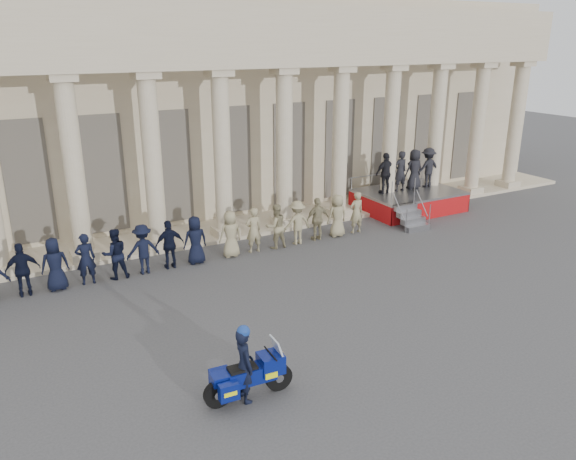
% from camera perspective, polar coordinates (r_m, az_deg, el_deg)
% --- Properties ---
extents(ground, '(90.00, 90.00, 0.00)m').
position_cam_1_polar(ground, '(14.73, 1.14, -10.89)').
color(ground, '#3F3F41').
rests_on(ground, ground).
extents(building, '(40.00, 12.50, 9.00)m').
position_cam_1_polar(building, '(26.74, -15.11, 12.27)').
color(building, '#BDAC8D').
rests_on(building, ground).
extents(officer_rank, '(18.23, 0.63, 1.67)m').
position_cam_1_polar(officer_rank, '(18.70, -16.26, -2.18)').
color(officer_rank, black).
rests_on(officer_rank, ground).
extents(reviewing_stand, '(4.35, 4.14, 2.66)m').
position_cam_1_polar(reviewing_stand, '(25.57, 12.39, 5.06)').
color(reviewing_stand, gray).
rests_on(reviewing_stand, ground).
extents(motorcycle, '(2.01, 0.83, 1.29)m').
position_cam_1_polar(motorcycle, '(12.29, -3.93, -14.49)').
color(motorcycle, black).
rests_on(motorcycle, ground).
extents(rider, '(0.43, 0.63, 1.76)m').
position_cam_1_polar(rider, '(12.09, -4.46, -13.35)').
color(rider, black).
rests_on(rider, ground).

